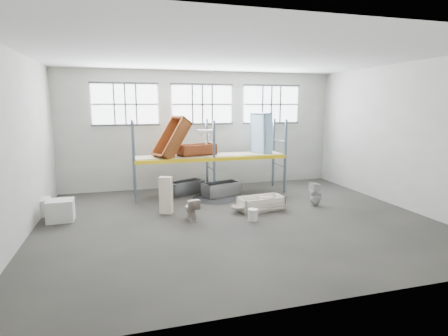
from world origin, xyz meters
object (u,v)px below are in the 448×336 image
object	(u,v)px
cistern_tall	(166,195)
steel_tub_left	(186,187)
toilet_beige	(191,209)
steel_tub_right	(221,189)
rust_tub_flat	(197,150)
toilet_white	(316,194)
bathtub_beige	(261,203)
carton_near	(60,210)
blue_tub_upright	(261,134)
bucket	(253,215)

from	to	relation	value
cistern_tall	steel_tub_left	world-z (taller)	cistern_tall
toilet_beige	steel_tub_right	bearing A→B (deg)	-132.47
toilet_beige	rust_tub_flat	world-z (taller)	rust_tub_flat
toilet_white	steel_tub_right	xyz separation A→B (m)	(-2.89, 2.26, -0.15)
bathtub_beige	carton_near	distance (m)	6.48
cistern_tall	steel_tub_right	size ratio (longest dim) A/B	0.84
cistern_tall	blue_tub_upright	world-z (taller)	blue_tub_upright
toilet_white	blue_tub_upright	bearing A→B (deg)	-167.43
bathtub_beige	steel_tub_left	world-z (taller)	steel_tub_left
bathtub_beige	rust_tub_flat	size ratio (longest dim) A/B	1.05
toilet_white	blue_tub_upright	size ratio (longest dim) A/B	0.50
blue_tub_upright	carton_near	distance (m)	8.12
bathtub_beige	toilet_beige	xyz separation A→B (m)	(-2.51, -0.37, 0.12)
bathtub_beige	steel_tub_right	world-z (taller)	steel_tub_right
toilet_beige	carton_near	xyz separation A→B (m)	(-3.95, 0.94, -0.01)
toilet_white	carton_near	world-z (taller)	toilet_white
toilet_beige	toilet_white	distance (m)	4.61
toilet_white	bucket	size ratio (longest dim) A/B	2.36
steel_tub_right	rust_tub_flat	size ratio (longest dim) A/B	1.00
blue_tub_upright	rust_tub_flat	bearing A→B (deg)	-179.84
toilet_beige	steel_tub_left	world-z (taller)	toilet_beige
steel_tub_right	bucket	size ratio (longest dim) A/B	4.10
toilet_white	bathtub_beige	bearing A→B (deg)	-97.52
blue_tub_upright	carton_near	world-z (taller)	blue_tub_upright
steel_tub_right	blue_tub_upright	bearing A→B (deg)	16.24
bathtub_beige	bucket	distance (m)	1.21
steel_tub_right	toilet_white	bearing A→B (deg)	-38.00
bathtub_beige	carton_near	xyz separation A→B (m)	(-6.46, 0.57, 0.11)
toilet_beige	cistern_tall	distance (m)	1.12
toilet_white	steel_tub_left	bearing A→B (deg)	-132.86
steel_tub_left	steel_tub_right	size ratio (longest dim) A/B	0.97
bathtub_beige	cistern_tall	size ratio (longest dim) A/B	1.26
bathtub_beige	steel_tub_right	xyz separation A→B (m)	(-0.81, 2.25, 0.04)
toilet_beige	toilet_white	size ratio (longest dim) A/B	0.82
bathtub_beige	rust_tub_flat	world-z (taller)	rust_tub_flat
blue_tub_upright	bucket	world-z (taller)	blue_tub_upright
bathtub_beige	toilet_beige	world-z (taller)	toilet_beige
blue_tub_upright	bucket	distance (m)	4.73
bucket	steel_tub_left	bearing A→B (deg)	109.76
toilet_white	steel_tub_right	world-z (taller)	toilet_white
steel_tub_right	cistern_tall	bearing A→B (deg)	-143.47
cistern_tall	toilet_white	size ratio (longest dim) A/B	1.46
blue_tub_upright	steel_tub_right	bearing A→B (deg)	-163.76
cistern_tall	bucket	world-z (taller)	cistern_tall
toilet_beige	cistern_tall	world-z (taller)	cistern_tall
bathtub_beige	blue_tub_upright	world-z (taller)	blue_tub_upright
steel_tub_left	bathtub_beige	bearing A→B (deg)	-54.88
steel_tub_right	bucket	world-z (taller)	steel_tub_right
bathtub_beige	toilet_white	distance (m)	2.09
bucket	blue_tub_upright	bearing A→B (deg)	65.28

